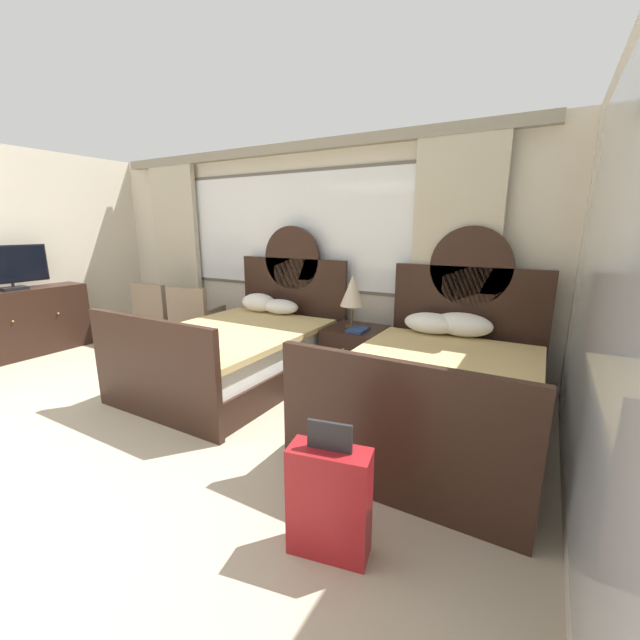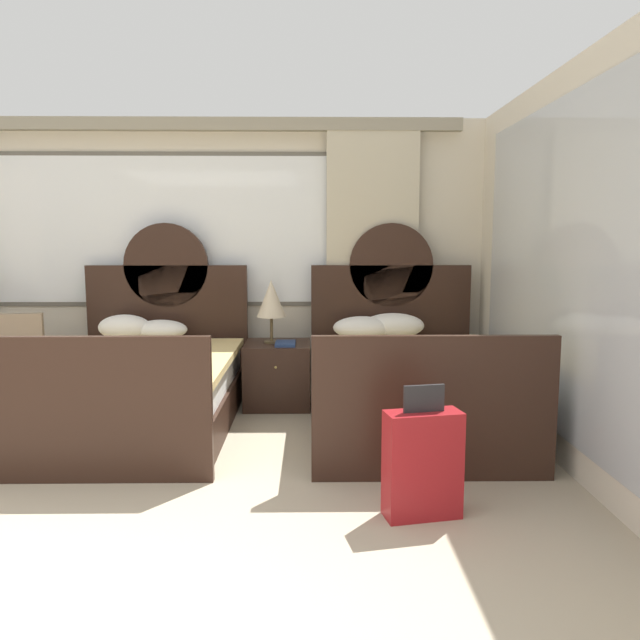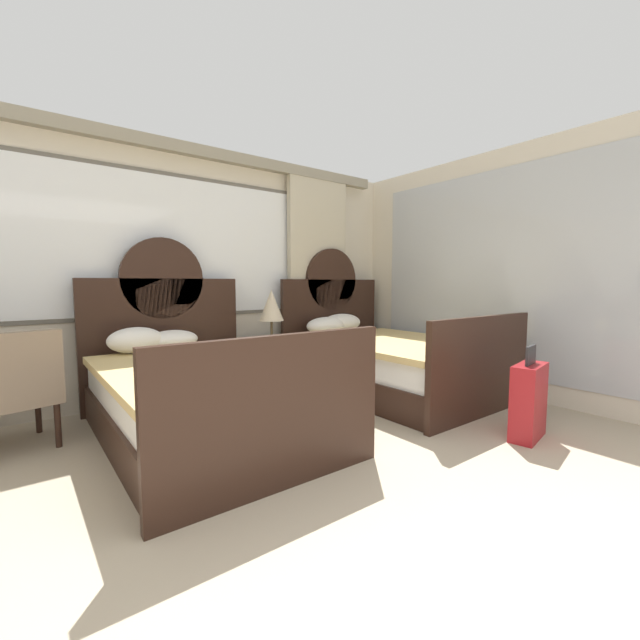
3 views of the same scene
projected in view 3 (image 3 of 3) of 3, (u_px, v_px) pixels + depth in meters
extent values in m
cube|color=beige|center=(147.00, 272.00, 4.15)|extent=(6.40, 0.07, 2.70)
cube|color=#605B52|center=(147.00, 245.00, 4.09)|extent=(3.74, 0.02, 1.50)
cube|color=white|center=(147.00, 245.00, 4.08)|extent=(3.66, 0.02, 1.42)
cube|color=#C1B79E|center=(318.00, 278.00, 5.31)|extent=(0.89, 0.08, 2.60)
cube|color=gray|center=(145.00, 140.00, 3.92)|extent=(5.89, 0.10, 0.12)
cube|color=beige|center=(533.00, 272.00, 4.22)|extent=(0.07, 4.68, 2.70)
cube|color=#B2B7BC|center=(504.00, 273.00, 4.43)|extent=(0.01, 3.27, 2.27)
cube|color=black|center=(208.00, 417.00, 3.29)|extent=(1.47, 2.13, 0.30)
cube|color=white|center=(207.00, 385.00, 3.27)|extent=(1.41, 2.03, 0.24)
cube|color=tan|center=(210.00, 368.00, 3.19)|extent=(1.51, 1.93, 0.06)
cube|color=black|center=(165.00, 342.00, 4.11)|extent=(1.55, 0.06, 1.29)
cylinder|color=black|center=(163.00, 278.00, 4.05)|extent=(0.81, 0.06, 0.81)
cube|color=black|center=(278.00, 414.00, 2.39)|extent=(1.55, 0.06, 0.94)
ellipsoid|color=white|center=(136.00, 340.00, 3.68)|extent=(0.49, 0.31, 0.24)
ellipsoid|color=white|center=(172.00, 340.00, 3.89)|extent=(0.50, 0.30, 0.18)
cube|color=black|center=(392.00, 379.00, 4.61)|extent=(1.47, 2.13, 0.30)
cube|color=white|center=(392.00, 355.00, 4.58)|extent=(1.41, 2.03, 0.24)
cube|color=tan|center=(398.00, 343.00, 4.50)|extent=(1.51, 1.93, 0.06)
cube|color=black|center=(331.00, 328.00, 5.43)|extent=(1.55, 0.06, 1.29)
cylinder|color=black|center=(331.00, 279.00, 5.37)|extent=(0.81, 0.06, 0.81)
cube|color=black|center=(481.00, 367.00, 3.71)|extent=(1.55, 0.06, 0.94)
ellipsoid|color=white|center=(326.00, 326.00, 5.04)|extent=(0.54, 0.32, 0.21)
ellipsoid|color=white|center=(341.00, 323.00, 5.25)|extent=(0.59, 0.32, 0.24)
cube|color=black|center=(277.00, 368.00, 4.50)|extent=(0.60, 0.60, 0.59)
sphere|color=tan|center=(292.00, 361.00, 4.24)|extent=(0.02, 0.02, 0.02)
cylinder|color=brown|center=(272.00, 342.00, 4.45)|extent=(0.14, 0.14, 0.02)
cylinder|color=brown|center=(272.00, 331.00, 4.44)|extent=(0.03, 0.03, 0.22)
cone|color=beige|center=(271.00, 305.00, 4.41)|extent=(0.27, 0.27, 0.34)
cube|color=navy|center=(288.00, 341.00, 4.42)|extent=(0.18, 0.26, 0.03)
cube|color=#84705B|center=(9.00, 397.00, 3.01)|extent=(0.68, 0.68, 0.10)
cube|color=#84705B|center=(16.00, 365.00, 2.83)|extent=(0.57, 0.20, 0.46)
cube|color=#84705B|center=(48.00, 374.00, 3.19)|extent=(0.17, 0.51, 0.16)
cylinder|color=black|center=(38.00, 412.00, 3.36)|extent=(0.04, 0.04, 0.34)
cylinder|color=black|center=(58.00, 425.00, 3.06)|extent=(0.04, 0.04, 0.34)
cube|color=maroon|center=(529.00, 401.00, 3.22)|extent=(0.45, 0.26, 0.60)
cube|color=#232326|center=(531.00, 355.00, 3.19)|extent=(0.23, 0.06, 0.15)
cylinder|color=black|center=(521.00, 441.00, 3.12)|extent=(0.05, 0.03, 0.05)
cylinder|color=black|center=(532.00, 429.00, 3.37)|extent=(0.05, 0.03, 0.05)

